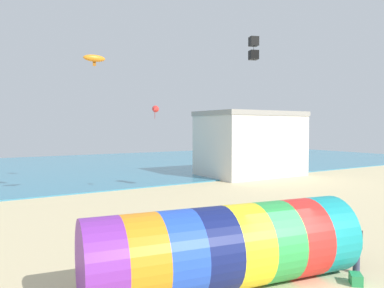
{
  "coord_description": "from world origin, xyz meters",
  "views": [
    {
      "loc": [
        -8.67,
        -7.53,
        5.2
      ],
      "look_at": [
        -1.46,
        3.95,
        4.59
      ],
      "focal_mm": 35.0,
      "sensor_mm": 36.0,
      "label": 1
    }
  ],
  "objects": [
    {
      "name": "sea",
      "position": [
        0.0,
        41.54,
        0.05
      ],
      "size": [
        120.0,
        40.0,
        0.1
      ],
      "primitive_type": "cube",
      "color": "teal",
      "rests_on": "ground"
    },
    {
      "name": "kite_black_box",
      "position": [
        8.61,
        12.07,
        10.59
      ],
      "size": [
        0.74,
        0.74,
        1.64
      ],
      "color": "black"
    },
    {
      "name": "kite_orange_parafoil",
      "position": [
        -1.02,
        16.64,
        9.68
      ],
      "size": [
        1.46,
        0.55,
        0.74
      ],
      "color": "orange"
    },
    {
      "name": "promenade_building",
      "position": [
        18.04,
        23.18,
        3.45
      ],
      "size": [
        10.67,
        6.97,
        6.88
      ],
      "color": "silver",
      "rests_on": "ground"
    },
    {
      "name": "kite_red_delta",
      "position": [
        3.77,
        17.5,
        6.52
      ],
      "size": [
        0.77,
        0.79,
        1.0
      ],
      "color": "red"
    },
    {
      "name": "cooler_box",
      "position": [
        2.37,
        -0.13,
        0.18
      ],
      "size": [
        0.62,
        0.63,
        0.36
      ],
      "primitive_type": "cube",
      "rotation": [
        0.0,
        0.0,
        0.82
      ],
      "color": "#268C4C",
      "rests_on": "ground"
    },
    {
      "name": "giant_inflatable_tube",
      "position": [
        -1.44,
        1.95,
        1.34
      ],
      "size": [
        9.37,
        4.1,
        2.67
      ],
      "color": "purple",
      "rests_on": "ground"
    },
    {
      "name": "kite_handler",
      "position": [
        3.26,
        0.46,
        0.92
      ],
      "size": [
        0.36,
        0.42,
        1.78
      ],
      "color": "#383D56",
      "rests_on": "ground"
    }
  ]
}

